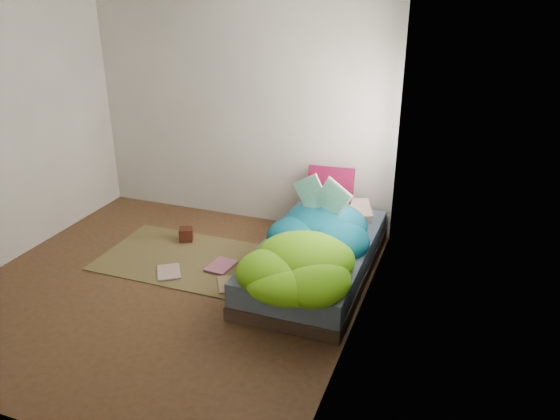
% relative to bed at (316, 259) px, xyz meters
% --- Properties ---
extents(ground, '(3.50, 3.50, 0.00)m').
position_rel_bed_xyz_m(ground, '(-1.22, -0.72, -0.17)').
color(ground, '#472E1B').
rests_on(ground, ground).
extents(room_walls, '(3.54, 3.54, 2.62)m').
position_rel_bed_xyz_m(room_walls, '(-1.21, -0.71, 1.46)').
color(room_walls, beige).
rests_on(room_walls, ground).
extents(bed, '(1.00, 2.00, 0.34)m').
position_rel_bed_xyz_m(bed, '(0.00, 0.00, 0.00)').
color(bed, '#342A1C').
rests_on(bed, ground).
extents(duvet, '(0.96, 1.84, 0.34)m').
position_rel_bed_xyz_m(duvet, '(0.00, -0.22, 0.34)').
color(duvet, '#075170').
rests_on(duvet, bed).
extents(rug, '(1.60, 1.10, 0.01)m').
position_rel_bed_xyz_m(rug, '(-1.37, -0.17, -0.16)').
color(rug, brown).
rests_on(rug, ground).
extents(pillow_floral, '(0.63, 0.51, 0.12)m').
position_rel_bed_xyz_m(pillow_floral, '(0.10, 0.66, 0.23)').
color(pillow_floral, silver).
rests_on(pillow_floral, bed).
extents(pillow_magenta, '(0.48, 0.19, 0.47)m').
position_rel_bed_xyz_m(pillow_magenta, '(-0.10, 0.80, 0.41)').
color(pillow_magenta, '#52051C').
rests_on(pillow_magenta, bed).
extents(open_book, '(0.50, 0.21, 0.30)m').
position_rel_bed_xyz_m(open_book, '(-0.03, 0.21, 0.66)').
color(open_book, '#2C872E').
rests_on(open_book, duvet).
extents(wooden_box, '(0.18, 0.18, 0.14)m').
position_rel_bed_xyz_m(wooden_box, '(-1.52, 0.20, -0.09)').
color(wooden_box, '#3D130E').
rests_on(wooden_box, rug).
extents(floor_book_a, '(0.34, 0.36, 0.02)m').
position_rel_bed_xyz_m(floor_book_a, '(-1.42, -0.55, -0.15)').
color(floor_book_a, silver).
rests_on(floor_book_a, rug).
extents(floor_book_b, '(0.26, 0.33, 0.03)m').
position_rel_bed_xyz_m(floor_book_b, '(-1.02, -0.20, -0.14)').
color(floor_book_b, '#B2677A').
rests_on(floor_book_b, rug).
extents(floor_book_c, '(0.34, 0.37, 0.02)m').
position_rel_bed_xyz_m(floor_book_c, '(-0.77, -0.55, -0.15)').
color(floor_book_c, tan).
rests_on(floor_book_c, rug).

